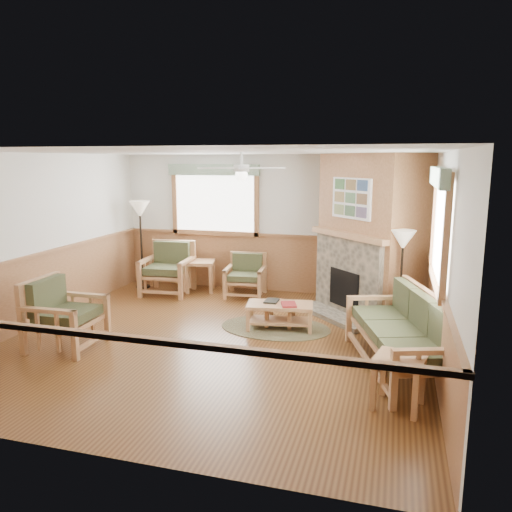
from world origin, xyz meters
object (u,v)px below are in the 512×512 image
(sofa, at_px, (400,333))
(armchair_back_left, at_px, (167,269))
(end_table_sofa, at_px, (399,382))
(floor_lamp_right, at_px, (401,282))
(end_table_chairs, at_px, (200,276))
(coffee_table, at_px, (280,316))
(armchair_left, at_px, (66,314))
(floor_lamp_left, at_px, (141,244))
(armchair_back_right, at_px, (245,276))
(footstool, at_px, (280,314))

(sofa, xyz_separation_m, armchair_back_left, (-4.38, 2.53, 0.02))
(end_table_sofa, relative_size, floor_lamp_right, 0.36)
(end_table_sofa, distance_m, floor_lamp_right, 2.48)
(end_table_chairs, bearing_deg, sofa, -36.99)
(coffee_table, distance_m, end_table_chairs, 2.72)
(armchair_left, relative_size, floor_lamp_left, 0.55)
(armchair_back_right, height_order, footstool, armchair_back_right)
(armchair_back_right, xyz_separation_m, end_table_chairs, (-0.98, 0.13, -0.10))
(footstool, xyz_separation_m, floor_lamp_right, (1.80, 0.18, 0.60))
(armchair_back_right, height_order, end_table_sofa, armchair_back_right)
(armchair_back_left, height_order, footstool, armchair_back_left)
(armchair_left, relative_size, end_table_chairs, 1.58)
(sofa, xyz_separation_m, armchair_back_right, (-2.85, 2.76, -0.08))
(armchair_left, distance_m, end_table_chairs, 3.42)
(armchair_back_left, bearing_deg, sofa, -34.96)
(sofa, xyz_separation_m, end_table_chairs, (-3.83, 2.89, -0.18))
(armchair_back_left, xyz_separation_m, floor_lamp_left, (-0.71, 0.30, 0.40))
(armchair_back_right, xyz_separation_m, floor_lamp_right, (2.85, -1.34, 0.39))
(floor_lamp_right, bearing_deg, end_table_chairs, 159.09)
(footstool, bearing_deg, sofa, -34.53)
(sofa, bearing_deg, footstool, -143.00)
(armchair_back_left, height_order, end_table_sofa, armchair_back_left)
(coffee_table, bearing_deg, sofa, -40.76)
(end_table_chairs, height_order, floor_lamp_left, floor_lamp_left)
(end_table_chairs, relative_size, footstool, 1.42)
(sofa, height_order, floor_lamp_left, floor_lamp_left)
(sofa, relative_size, coffee_table, 2.08)
(armchair_back_left, distance_m, footstool, 2.90)
(end_table_chairs, distance_m, end_table_sofa, 5.46)
(armchair_back_right, relative_size, coffee_table, 0.80)
(armchair_left, height_order, floor_lamp_left, floor_lamp_left)
(coffee_table, height_order, footstool, coffee_table)
(armchair_left, relative_size, footstool, 2.25)
(end_table_chairs, bearing_deg, floor_lamp_left, -177.85)
(armchair_back_right, relative_size, footstool, 1.86)
(footstool, bearing_deg, armchair_left, -147.40)
(end_table_sofa, bearing_deg, floor_lamp_left, 142.94)
(coffee_table, relative_size, floor_lamp_left, 0.57)
(end_table_sofa, bearing_deg, coffee_table, 130.29)
(armchair_left, distance_m, coffee_table, 3.13)
(floor_lamp_right, bearing_deg, armchair_back_right, 154.90)
(armchair_back_left, bearing_deg, armchair_left, -96.82)
(armchair_left, bearing_deg, footstool, -58.70)
(end_table_chairs, bearing_deg, armchair_back_left, -147.39)
(coffee_table, height_order, floor_lamp_right, floor_lamp_right)
(floor_lamp_left, xyz_separation_m, floor_lamp_right, (5.09, -1.42, -0.10))
(armchair_back_right, bearing_deg, end_table_chairs, 166.71)
(armchair_back_right, bearing_deg, floor_lamp_left, 172.09)
(footstool, bearing_deg, end_table_chairs, 140.94)
(end_table_chairs, bearing_deg, armchair_left, -100.96)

